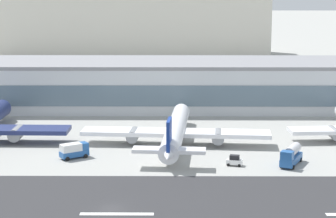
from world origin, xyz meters
name	(u,v)px	position (x,y,z in m)	size (l,w,h in m)	color
ground_plane	(112,209)	(0.00, 0.00, 0.00)	(1400.00, 1400.00, 0.00)	#9E9E99
runway_strip	(110,214)	(0.00, -2.58, 0.04)	(800.00, 40.82, 0.08)	#2D2D30
runway_centreline_dash_4	(117,214)	(1.07, -2.58, 0.09)	(12.00, 1.20, 0.01)	white
terminal_building	(176,84)	(11.27, 87.23, 6.91)	(178.61, 28.54, 13.81)	silver
distant_hotel_block	(129,22)	(-11.63, 221.10, 16.68)	(137.60, 36.56, 33.35)	beige
airliner_navy_tail_gate_1	(175,132)	(10.77, 41.11, 3.20)	(43.77, 48.14, 10.05)	white
service_box_truck_0	(74,150)	(-10.81, 30.63, 1.79)	(6.34, 5.29, 3.25)	#23569E
service_fuel_truck_1	(291,155)	(34.51, 25.95, 2.03)	(6.01, 8.79, 3.95)	#23569E
service_baggage_tug_2	(234,161)	(22.81, 25.32, 1.05)	(3.49, 2.50, 2.20)	white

